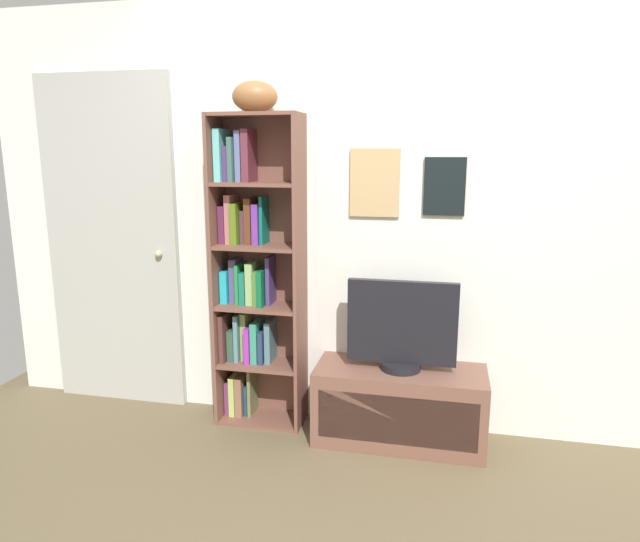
% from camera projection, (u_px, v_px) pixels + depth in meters
% --- Properties ---
extents(back_wall, '(4.80, 0.08, 2.46)m').
position_uv_depth(back_wall, '(374.00, 219.00, 3.19)').
color(back_wall, silver).
rests_on(back_wall, ground).
extents(bookshelf, '(0.51, 0.26, 1.81)m').
position_uv_depth(bookshelf, '(252.00, 276.00, 3.29)').
color(bookshelf, brown).
rests_on(bookshelf, ground).
extents(football, '(0.28, 0.22, 0.17)m').
position_uv_depth(football, '(255.00, 97.00, 3.04)').
color(football, brown).
rests_on(football, bookshelf).
extents(tv_stand, '(0.94, 0.39, 0.43)m').
position_uv_depth(tv_stand, '(399.00, 405.00, 3.15)').
color(tv_stand, brown).
rests_on(tv_stand, ground).
extents(television, '(0.59, 0.22, 0.50)m').
position_uv_depth(television, '(402.00, 327.00, 3.05)').
color(television, black).
rests_on(television, tv_stand).
extents(door, '(0.89, 0.09, 2.07)m').
position_uv_depth(door, '(112.00, 244.00, 3.53)').
color(door, '#AAAAA1').
rests_on(door, ground).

